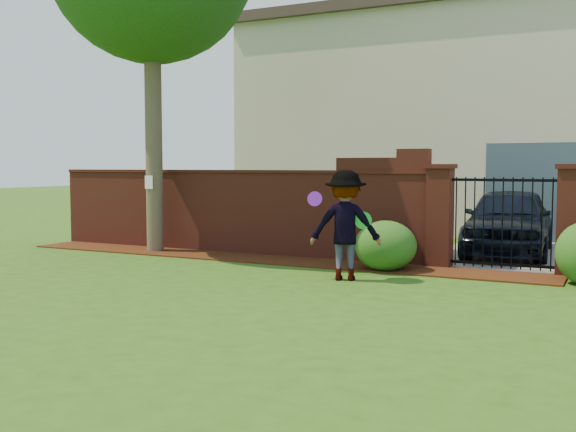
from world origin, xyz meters
The scene contains 14 objects.
ground centered at (0.00, 0.00, -0.01)m, with size 80.00×80.00×0.01m, color #295014.
mulch_bed centered at (-0.95, 3.34, 0.01)m, with size 11.10×1.08×0.03m, color #331709.
brick_wall centered at (-2.01, 4.00, 0.93)m, with size 8.70×0.31×2.16m.
pillar_left centered at (2.40, 4.00, 0.96)m, with size 0.50×0.50×1.88m.
pillar_right centered at (4.60, 4.00, 0.96)m, with size 0.50×0.50×1.88m.
iron_gate centered at (3.50, 4.00, 0.85)m, with size 1.78×0.03×1.60m.
driveway centered at (3.50, 8.00, 0.01)m, with size 3.20×8.00×0.01m, color slate.
house centered at (1.00, 12.00, 3.16)m, with size 12.40×6.40×6.30m.
car centered at (3.27, 6.20, 0.70)m, with size 1.66×4.12×1.41m, color black.
paper_notice centered at (-3.60, 3.21, 1.50)m, with size 0.20×0.01×0.28m, color white.
shrub_left centered at (1.67, 3.11, 0.44)m, with size 1.09×1.09×0.89m, color #195319.
man centered at (1.38, 1.90, 0.89)m, with size 1.15×0.66×1.77m, color gray.
frisbee_purple centered at (0.96, 1.65, 1.32)m, with size 0.24×0.24×0.02m, color purple.
frisbee_green centered at (1.67, 1.94, 0.98)m, with size 0.28×0.28×0.03m, color green.
Camera 1 is at (5.36, -8.06, 1.86)m, focal length 41.58 mm.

